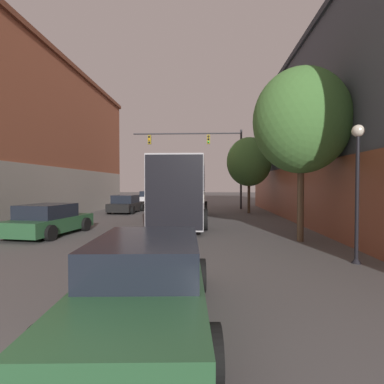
{
  "coord_description": "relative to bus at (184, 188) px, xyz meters",
  "views": [
    {
      "loc": [
        2.48,
        -1.43,
        2.17
      ],
      "look_at": [
        1.7,
        14.07,
        1.77
      ],
      "focal_mm": 28.0,
      "sensor_mm": 36.0,
      "label": 1
    }
  ],
  "objects": [
    {
      "name": "parked_car_left_mid",
      "position": [
        -4.83,
        5.33,
        -1.29
      ],
      "size": [
        2.2,
        4.08,
        1.36
      ],
      "rotation": [
        0.0,
        0.0,
        1.5
      ],
      "color": "black",
      "rests_on": "ground_plane"
    },
    {
      "name": "traffic_signal_gantry",
      "position": [
        1.5,
        9.14,
        3.15
      ],
      "size": [
        9.61,
        0.36,
        6.94
      ],
      "color": "#333338",
      "rests_on": "ground_plane"
    },
    {
      "name": "building_right_storefront",
      "position": [
        9.74,
        0.58,
        3.08
      ],
      "size": [
        7.07,
        26.89,
        9.81
      ],
      "color": "#4C515B",
      "rests_on": "ground_plane"
    },
    {
      "name": "parked_car_left_near",
      "position": [
        -4.96,
        15.06,
        -1.25
      ],
      "size": [
        1.99,
        4.12,
        1.43
      ],
      "rotation": [
        0.0,
        0.0,
        1.56
      ],
      "color": "silver",
      "rests_on": "ground_plane"
    },
    {
      "name": "street_lamp",
      "position": [
        5.46,
        -8.91,
        0.36
      ],
      "size": [
        0.33,
        0.33,
        3.79
      ],
      "color": "black",
      "rests_on": "ground_plane"
    },
    {
      "name": "hatchback_foreground",
      "position": [
        0.4,
        -12.7,
        -1.3
      ],
      "size": [
        2.26,
        4.66,
        1.31
      ],
      "rotation": [
        0.0,
        0.0,
        1.64
      ],
      "color": "#285633",
      "rests_on": "ground_plane"
    },
    {
      "name": "parked_car_left_far",
      "position": [
        -5.36,
        -4.89,
        -1.3
      ],
      "size": [
        2.46,
        4.28,
        1.33
      ],
      "rotation": [
        0.0,
        0.0,
        1.44
      ],
      "color": "#285633",
      "rests_on": "ground_plane"
    },
    {
      "name": "bus",
      "position": [
        0.0,
        0.0,
        0.0
      ],
      "size": [
        2.8,
        10.45,
        3.44
      ],
      "rotation": [
        0.0,
        0.0,
        1.57
      ],
      "color": "#B7B7BC",
      "rests_on": "ground_plane"
    },
    {
      "name": "street_tree_near",
      "position": [
        4.91,
        -5.76,
        2.62
      ],
      "size": [
        3.61,
        3.25,
        6.55
      ],
      "color": "brown",
      "rests_on": "ground_plane"
    },
    {
      "name": "building_left_brick",
      "position": [
        -11.71,
        2.53,
        3.28
      ],
      "size": [
        8.58,
        21.28,
        10.18
      ],
      "color": "#995138",
      "rests_on": "ground_plane"
    },
    {
      "name": "street_tree_far",
      "position": [
        4.52,
        5.49,
        1.93
      ],
      "size": [
        3.35,
        3.02,
        5.71
      ],
      "color": "brown",
      "rests_on": "ground_plane"
    },
    {
      "name": "lane_center_line",
      "position": [
        -1.12,
        -1.35,
        -1.93
      ],
      "size": [
        0.14,
        41.0,
        0.01
      ],
      "color": "silver",
      "rests_on": "ground_plane"
    }
  ]
}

